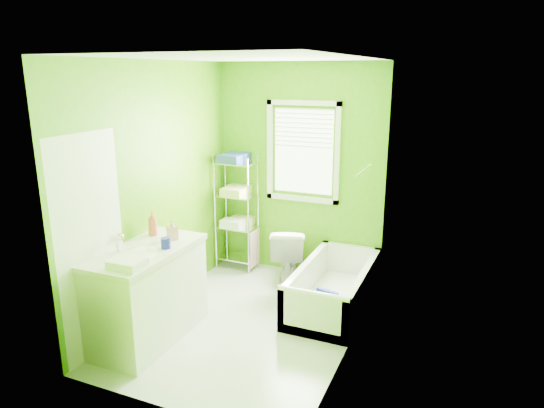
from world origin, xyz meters
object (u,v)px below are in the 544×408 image
at_px(toilet, 288,255).
at_px(wire_shelf_unit, 237,200).
at_px(bathtub, 333,294).
at_px(vanity, 147,291).

xyz_separation_m(toilet, wire_shelf_unit, (-0.77, 0.19, 0.55)).
height_order(toilet, wire_shelf_unit, wire_shelf_unit).
xyz_separation_m(bathtub, wire_shelf_unit, (-1.45, 0.60, 0.75)).
relative_size(bathtub, toilet, 2.14).
xyz_separation_m(toilet, vanity, (-0.76, -1.70, 0.13)).
xyz_separation_m(bathtub, toilet, (-0.69, 0.42, 0.20)).
height_order(bathtub, vanity, vanity).
bearing_deg(vanity, bathtub, 41.65).
xyz_separation_m(vanity, wire_shelf_unit, (-0.00, 1.89, 0.43)).
bearing_deg(vanity, wire_shelf_unit, 90.10).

